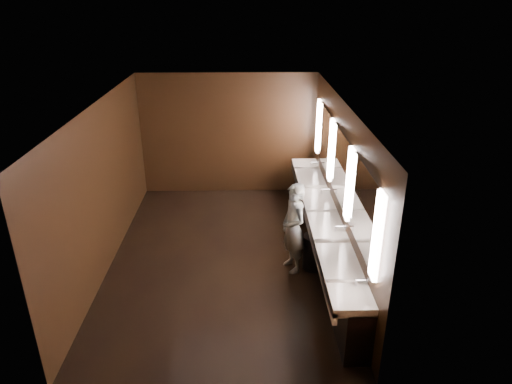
# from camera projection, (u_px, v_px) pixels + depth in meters

# --- Properties ---
(floor) EXTENTS (6.00, 6.00, 0.00)m
(floor) POSITION_uv_depth(u_px,v_px,m) (224.00, 257.00, 8.30)
(floor) COLOR black
(floor) RESTS_ON ground
(ceiling) EXTENTS (4.00, 6.00, 0.02)m
(ceiling) POSITION_uv_depth(u_px,v_px,m) (219.00, 104.00, 7.16)
(ceiling) COLOR #2D2D2B
(ceiling) RESTS_ON wall_back
(wall_back) EXTENTS (4.00, 0.02, 2.80)m
(wall_back) POSITION_uv_depth(u_px,v_px,m) (228.00, 135.00, 10.47)
(wall_back) COLOR black
(wall_back) RESTS_ON floor
(wall_front) EXTENTS (4.00, 0.02, 2.80)m
(wall_front) POSITION_uv_depth(u_px,v_px,m) (209.00, 294.00, 4.99)
(wall_front) COLOR black
(wall_front) RESTS_ON floor
(wall_left) EXTENTS (0.02, 6.00, 2.80)m
(wall_left) POSITION_uv_depth(u_px,v_px,m) (104.00, 187.00, 7.69)
(wall_left) COLOR black
(wall_left) RESTS_ON floor
(wall_right) EXTENTS (0.02, 6.00, 2.80)m
(wall_right) POSITION_uv_depth(u_px,v_px,m) (340.00, 185.00, 7.77)
(wall_right) COLOR black
(wall_right) RESTS_ON floor
(sink_counter) EXTENTS (0.55, 5.40, 1.01)m
(sink_counter) POSITION_uv_depth(u_px,v_px,m) (324.00, 232.00, 8.13)
(sink_counter) COLOR black
(sink_counter) RESTS_ON floor
(mirror_band) EXTENTS (0.06, 5.03, 1.15)m
(mirror_band) POSITION_uv_depth(u_px,v_px,m) (340.00, 166.00, 7.62)
(mirror_band) COLOR white
(mirror_band) RESTS_ON wall_right
(person) EXTENTS (0.56, 0.67, 1.58)m
(person) POSITION_uv_depth(u_px,v_px,m) (294.00, 228.00, 7.63)
(person) COLOR #82A0C2
(person) RESTS_ON floor
(trash_bin) EXTENTS (0.48, 0.48, 0.62)m
(trash_bin) POSITION_uv_depth(u_px,v_px,m) (314.00, 252.00, 7.86)
(trash_bin) COLOR black
(trash_bin) RESTS_ON floor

